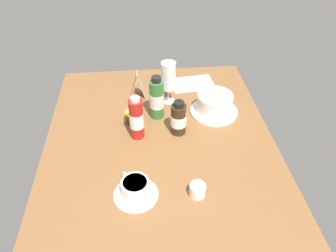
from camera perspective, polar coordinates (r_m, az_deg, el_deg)
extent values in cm
cube|color=brown|center=(119.93, -1.33, -3.75)|extent=(110.00, 84.00, 3.00)
cylinder|color=white|center=(134.73, 8.00, 2.56)|extent=(19.15, 19.15, 1.20)
cylinder|color=white|center=(132.26, 8.16, 4.04)|extent=(14.24, 14.24, 7.32)
cylinder|color=beige|center=(130.65, 8.28, 5.06)|extent=(12.25, 12.25, 1.60)
sphere|color=#7C9D54|center=(129.83, 8.41, 5.28)|extent=(0.96, 0.96, 0.96)
sphere|color=#7C9D54|center=(130.34, 8.54, 5.42)|extent=(1.06, 1.06, 1.06)
sphere|color=#7C9D54|center=(128.61, 8.16, 4.95)|extent=(0.86, 0.86, 0.86)
sphere|color=#7C9D54|center=(131.83, 8.25, 5.88)|extent=(1.16, 1.16, 1.16)
sphere|color=#7C9D54|center=(127.05, 7.85, 4.51)|extent=(1.14, 1.14, 1.14)
sphere|color=#7C9D54|center=(131.93, 8.95, 5.83)|extent=(0.89, 0.89, 0.89)
cube|color=white|center=(152.40, 4.33, 7.41)|extent=(15.24, 20.61, 0.30)
cube|color=silver|center=(151.34, 4.78, 7.32)|extent=(2.80, 14.05, 0.50)
cube|color=silver|center=(150.29, 1.82, 7.19)|extent=(2.60, 3.83, 0.40)
cube|color=silver|center=(153.69, 4.61, 7.87)|extent=(2.48, 13.03, 0.50)
ellipsoid|color=silver|center=(152.71, 2.00, 7.78)|extent=(2.40, 4.00, 0.60)
cylinder|color=white|center=(103.06, -5.61, -11.78)|extent=(13.90, 13.90, 0.90)
cylinder|color=white|center=(100.72, -5.72, -10.69)|extent=(8.64, 8.64, 5.19)
cylinder|color=#3B220D|center=(99.13, -5.80, -9.91)|extent=(7.34, 7.34, 1.00)
torus|color=white|center=(103.62, -7.38, -8.79)|extent=(3.46, 2.63, 3.60)
cylinder|color=white|center=(101.86, 5.18, -11.11)|extent=(4.99, 4.99, 4.18)
cone|color=white|center=(102.08, 5.58, -9.62)|extent=(2.87, 2.58, 2.37)
cylinder|color=white|center=(140.32, 0.06, 4.45)|extent=(5.68, 5.68, 0.40)
cylinder|color=white|center=(138.51, 0.06, 5.55)|extent=(0.80, 0.80, 6.04)
cylinder|color=white|center=(133.73, 0.06, 8.75)|extent=(5.98, 5.98, 11.92)
cylinder|color=#EDE8C0|center=(134.65, 0.06, 8.09)|extent=(4.90, 4.90, 7.15)
cylinder|color=#4B1F0A|center=(128.43, -6.16, 1.48)|extent=(5.49, 5.49, 4.18)
cylinder|color=yellow|center=(126.93, -6.24, 2.37)|extent=(5.76, 5.76, 0.80)
cylinder|color=#B21E19|center=(118.01, -5.53, 1.21)|extent=(5.17, 5.17, 15.81)
cylinder|color=white|center=(118.20, -5.52, 1.09)|extent=(5.28, 5.28, 6.01)
cylinder|color=silver|center=(112.93, -5.80, 4.65)|extent=(3.36, 3.36, 1.41)
cylinder|color=#337233|center=(127.45, -1.95, 4.68)|extent=(5.61, 5.61, 16.01)
cylinder|color=silver|center=(127.63, -1.95, 4.56)|extent=(5.72, 5.72, 6.09)
cylinder|color=black|center=(122.55, -2.05, 8.16)|extent=(3.65, 3.65, 2.05)
cylinder|color=#382314|center=(120.53, 1.84, 1.19)|extent=(5.78, 5.78, 12.01)
cylinder|color=white|center=(120.68, 1.84, 1.10)|extent=(5.90, 5.90, 4.56)
cylinder|color=black|center=(116.39, 1.91, 3.87)|extent=(3.76, 3.76, 1.83)
cube|color=tan|center=(140.96, -5.92, 7.06)|extent=(4.94, 3.40, 11.41)
cube|color=tan|center=(140.92, -4.68, 7.14)|extent=(4.94, 3.40, 11.41)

